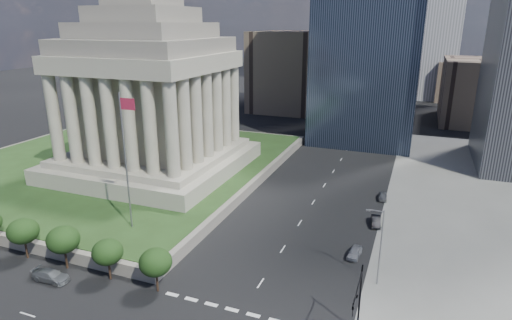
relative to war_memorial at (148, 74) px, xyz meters
The scene contains 15 objects.
ground 65.71m from the war_memorial, 56.82° to the left, with size 500.00×500.00×0.00m, color black.
plaza_terrace 23.35m from the war_memorial, 169.70° to the left, with size 66.00×70.00×1.80m, color #686159.
plaza_lawn 22.52m from the war_memorial, 169.70° to the left, with size 64.00×68.00×0.10m, color #213917.
war_memorial is the anchor object (origin of this frame).
flagpole 28.16m from the war_memorial, 63.11° to the right, with size 2.52×0.24×20.00m.
tree_row 38.69m from the war_memorial, 92.53° to the right, with size 53.00×4.00×6.00m, color black, non-canonical shape.
midrise_glass 59.82m from the war_memorial, 52.55° to the left, with size 26.00×26.00×60.00m, color black.
building_filler_ne 105.88m from the war_memorial, 51.17° to the left, with size 20.00×30.00×20.00m, color brown.
building_filler_nw 82.43m from the war_memorial, 87.21° to the left, with size 24.00×30.00×28.00m, color brown.
traffic_signal_ne 60.00m from the war_memorial, 36.42° to the right, with size 0.30×5.74×8.00m.
street_lamp_north 54.92m from the war_memorial, 25.92° to the right, with size 2.13×0.22×10.00m.
suv_grey 43.41m from the war_memorial, 75.82° to the right, with size 2.00×4.92×1.43m, color #585C5F.
parked_sedan_near 51.54m from the war_memorial, 21.61° to the right, with size 1.55×3.85×1.31m, color gray.
parked_sedan_mid 50.40m from the war_memorial, ahead, with size 4.03×1.41×1.33m, color black.
parked_sedan_far 50.24m from the war_memorial, ahead, with size 3.68×1.48×1.25m, color #505257.
Camera 1 is at (16.08, -22.93, 30.85)m, focal length 30.00 mm.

